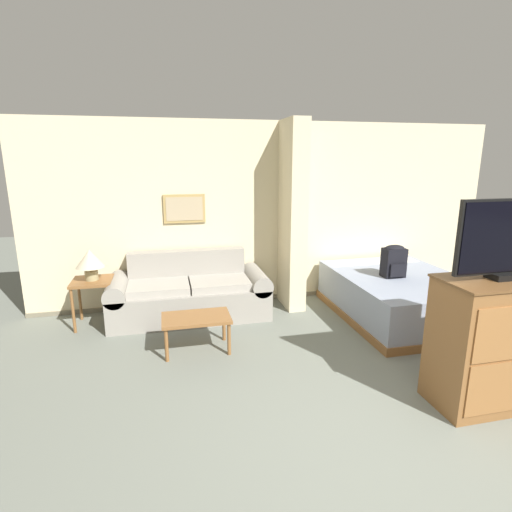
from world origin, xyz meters
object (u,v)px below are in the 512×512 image
object	(u,v)px
couch	(190,294)
tv_dresser	(493,342)
bed	(399,295)
table_lamp	(90,260)
backpack	(394,261)
tv	(509,239)
coffee_table	(196,321)

from	to	relation	value
couch	tv_dresser	distance (m)	3.53
couch	bed	distance (m)	2.82
couch	bed	bearing A→B (deg)	-13.00
table_lamp	backpack	world-z (taller)	backpack
tv_dresser	table_lamp	bearing A→B (deg)	144.54
table_lamp	backpack	distance (m)	3.87
couch	tv	xyz separation A→B (m)	(2.39, -2.58, 1.15)
couch	backpack	size ratio (longest dim) A/B	4.93
coffee_table	bed	bearing A→B (deg)	8.27
tv_dresser	tv	xyz separation A→B (m)	(-0.00, 0.00, 0.90)
couch	backpack	bearing A→B (deg)	-14.28
couch	bed	xyz separation A→B (m)	(2.75, -0.63, -0.02)
tv_dresser	bed	world-z (taller)	tv_dresser
table_lamp	tv	xyz separation A→B (m)	(3.60, -2.56, 0.61)
coffee_table	backpack	xyz separation A→B (m)	(2.61, 0.37, 0.44)
tv_dresser	backpack	xyz separation A→B (m)	(0.22, 1.92, 0.22)
bed	backpack	world-z (taller)	backpack
couch	tv_dresser	world-z (taller)	tv_dresser
couch	tv_dresser	size ratio (longest dim) A/B	1.86
coffee_table	bed	world-z (taller)	bed
coffee_table	backpack	world-z (taller)	backpack
couch	table_lamp	bearing A→B (deg)	-178.90
coffee_table	table_lamp	xyz separation A→B (m)	(-1.21, 1.01, 0.51)
couch	coffee_table	distance (m)	1.03
table_lamp	tv_dresser	size ratio (longest dim) A/B	0.34
couch	tv_dresser	xyz separation A→B (m)	(2.39, -2.58, 0.25)
coffee_table	table_lamp	distance (m)	1.66
tv	bed	size ratio (longest dim) A/B	0.47
tv_dresser	backpack	size ratio (longest dim) A/B	2.65
table_lamp	tv	size ratio (longest dim) A/B	0.41
backpack	table_lamp	bearing A→B (deg)	170.46
tv_dresser	backpack	world-z (taller)	tv_dresser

